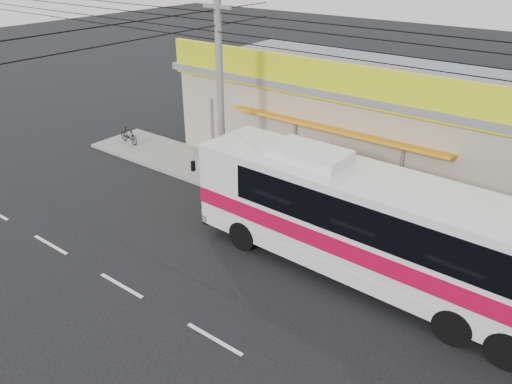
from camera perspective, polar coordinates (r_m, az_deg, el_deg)
ground at (r=16.02m, az=1.29°, el=-11.59°), size 120.00×120.00×0.00m
sidewalk at (r=20.34m, az=11.32°, el=-2.84°), size 30.00×3.20×0.15m
lane_markings at (r=14.55m, az=-4.78°, el=-16.41°), size 50.00×0.12×0.01m
storefront_building at (r=24.19m, az=17.81°, el=7.02°), size 22.60×9.20×5.70m
coach_bus at (r=15.82m, az=14.55°, el=-3.80°), size 12.93×3.09×3.96m
motorbike_red at (r=21.85m, az=-3.35°, el=1.38°), size 1.80×1.13×0.89m
motorbike_dark at (r=27.88m, az=-14.36°, el=6.33°), size 1.59×0.62×0.93m
utility_pole at (r=19.44m, az=-4.37°, el=18.47°), size 34.00×14.00×8.69m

